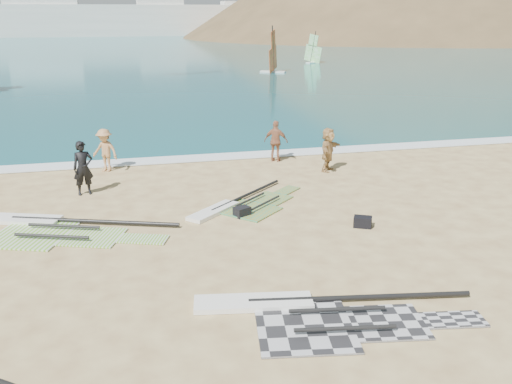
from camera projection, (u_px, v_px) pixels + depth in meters
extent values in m
plane|color=#DEC582|center=(280.00, 284.00, 13.31)|extent=(300.00, 300.00, 0.00)
cube|color=#0B4A4F|center=(126.00, 39.00, 135.52)|extent=(300.00, 240.00, 0.06)
cube|color=white|center=(201.00, 159.00, 24.69)|extent=(300.00, 1.20, 0.04)
cube|color=white|center=(43.00, 21.00, 146.40)|extent=(160.00, 8.00, 8.00)
cube|color=white|center=(42.00, 13.00, 145.80)|extent=(18.00, 7.00, 12.00)
cube|color=white|center=(160.00, 16.00, 152.95)|extent=(12.00, 7.00, 10.00)
cube|color=white|center=(251.00, 18.00, 158.82)|extent=(16.00, 7.00, 9.00)
cube|color=white|center=(319.00, 14.00, 163.08)|extent=(10.00, 7.00, 11.00)
cone|color=brown|center=(449.00, 36.00, 153.09)|extent=(143.00, 143.00, 45.00)
cube|color=#262628|center=(304.00, 326.00, 11.48)|extent=(2.25, 2.42, 0.04)
cube|color=#262628|center=(387.00, 323.00, 11.61)|extent=(1.70, 1.62, 0.04)
cube|color=#262628|center=(453.00, 320.00, 11.71)|extent=(1.37, 0.84, 0.04)
cylinder|color=black|center=(360.00, 297.00, 12.47)|extent=(4.86, 0.93, 0.12)
cylinder|color=black|center=(337.00, 309.00, 11.85)|extent=(2.01, 0.42, 0.09)
cylinder|color=black|center=(345.00, 328.00, 11.14)|extent=(2.01, 0.42, 0.09)
cube|color=white|center=(253.00, 303.00, 12.31)|extent=(2.64, 1.11, 0.12)
cube|color=#66B817|center=(32.00, 234.00, 16.23)|extent=(2.68, 2.81, 0.04)
cube|color=#66B817|center=(93.00, 237.00, 16.04)|extent=(1.98, 1.92, 0.04)
cube|color=#66B817|center=(143.00, 239.00, 15.88)|extent=(1.50, 1.10, 0.04)
cylinder|color=black|center=(95.00, 221.00, 17.01)|extent=(4.89, 1.92, 0.12)
cylinder|color=black|center=(64.00, 226.00, 16.48)|extent=(2.03, 0.83, 0.09)
cylinder|color=black|center=(52.00, 236.00, 15.73)|extent=(2.03, 0.83, 0.09)
cube|color=white|center=(16.00, 219.00, 17.29)|extent=(2.78, 1.62, 0.12)
cube|color=orange|center=(248.00, 210.00, 18.21)|extent=(2.32, 2.33, 0.04)
cube|color=orange|center=(270.00, 199.00, 19.32)|extent=(1.65, 1.65, 0.04)
cube|color=orange|center=(287.00, 191.00, 20.22)|extent=(1.11, 1.09, 0.04)
cylinder|color=black|center=(247.00, 195.00, 19.49)|extent=(2.97, 2.79, 0.10)
cylinder|color=black|center=(250.00, 199.00, 18.81)|extent=(1.25, 1.17, 0.07)
cylinder|color=black|center=(266.00, 203.00, 18.50)|extent=(1.25, 1.17, 0.07)
cube|color=white|center=(213.00, 211.00, 17.98)|extent=(1.90, 1.83, 0.12)
cube|color=black|center=(242.00, 212.00, 17.67)|extent=(0.58, 0.52, 0.31)
cube|color=black|center=(363.00, 222.00, 16.81)|extent=(0.63, 0.57, 0.31)
imported|color=black|center=(83.00, 168.00, 19.60)|extent=(0.77, 0.59, 1.89)
imported|color=tan|center=(105.00, 150.00, 22.52)|extent=(1.27, 1.16, 1.71)
imported|color=#A56A4A|center=(276.00, 141.00, 24.03)|extent=(1.09, 0.89, 1.74)
imported|color=tan|center=(328.00, 149.00, 22.57)|extent=(1.44, 1.57, 1.75)
cube|color=white|center=(273.00, 72.00, 59.93)|extent=(2.68, 2.00, 0.15)
cube|color=red|center=(273.00, 59.00, 59.54)|extent=(1.69, 2.84, 2.90)
cube|color=red|center=(273.00, 39.00, 58.94)|extent=(0.97, 1.61, 2.01)
cylinder|color=black|center=(273.00, 48.00, 59.21)|extent=(0.56, 0.85, 4.59)
cube|color=white|center=(313.00, 62.00, 71.19)|extent=(2.09, 1.78, 0.12)
cube|color=#4FCF2E|center=(313.00, 54.00, 70.88)|extent=(1.62, 2.13, 2.33)
cube|color=#4FCF2E|center=(313.00, 41.00, 70.39)|extent=(0.94, 1.22, 1.62)
cylinder|color=black|center=(313.00, 46.00, 70.61)|extent=(0.51, 0.64, 3.70)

